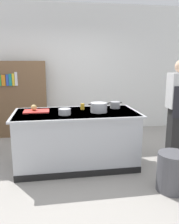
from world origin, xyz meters
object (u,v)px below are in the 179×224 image
(juice_cup, at_px, (82,107))
(person_chef, at_px, (178,107))
(onion, at_px, (34,108))
(sauce_pan, at_px, (115,105))
(stock_pot, at_px, (99,107))
(trash_bin, at_px, (173,172))
(mixing_bowl, at_px, (65,112))
(bookshelf, at_px, (22,99))

(juice_cup, distance_m, person_chef, 1.67)
(juice_cup, bearing_deg, onion, -176.92)
(sauce_pan, distance_m, juice_cup, 0.57)
(onion, bearing_deg, person_chef, -2.19)
(onion, bearing_deg, stock_pot, -11.10)
(onion, bearing_deg, juice_cup, 3.08)
(stock_pot, bearing_deg, juice_cup, 133.23)
(trash_bin, distance_m, person_chef, 1.37)
(juice_cup, bearing_deg, mixing_bowl, -133.16)
(onion, height_order, stock_pot, stock_pot)
(trash_bin, bearing_deg, mixing_bowl, 148.45)
(onion, xyz_separation_m, mixing_bowl, (0.47, -0.30, -0.02))
(stock_pot, distance_m, person_chef, 1.44)
(person_chef, bearing_deg, juice_cup, 74.01)
(mixing_bowl, bearing_deg, sauce_pan, 22.30)
(mixing_bowl, distance_m, juice_cup, 0.47)
(juice_cup, height_order, trash_bin, juice_cup)
(stock_pot, relative_size, person_chef, 0.19)
(onion, height_order, bookshelf, bookshelf)
(person_chef, bearing_deg, mixing_bowl, 84.57)
(stock_pot, bearing_deg, sauce_pan, 38.16)
(juice_cup, bearing_deg, person_chef, -4.70)
(juice_cup, xyz_separation_m, trash_bin, (1.04, -1.18, -0.69))
(sauce_pan, height_order, trash_bin, sauce_pan)
(trash_bin, distance_m, bookshelf, 3.61)
(onion, distance_m, person_chef, 2.45)
(stock_pot, height_order, mixing_bowl, stock_pot)
(stock_pot, bearing_deg, mixing_bowl, -170.01)
(onion, distance_m, mixing_bowl, 0.56)
(onion, height_order, trash_bin, onion)
(trash_bin, bearing_deg, juice_cup, 131.61)
(sauce_pan, bearing_deg, trash_bin, -68.39)
(sauce_pan, distance_m, person_chef, 1.10)
(bookshelf, bearing_deg, stock_pot, -53.05)
(stock_pot, xyz_separation_m, bookshelf, (-1.40, 1.86, -0.12))
(trash_bin, bearing_deg, person_chef, 59.40)
(sauce_pan, xyz_separation_m, mixing_bowl, (-0.89, -0.36, -0.01))
(trash_bin, xyz_separation_m, bookshelf, (-2.21, 2.79, 0.59))
(juice_cup, bearing_deg, bookshelf, 125.90)
(stock_pot, distance_m, trash_bin, 1.43)
(sauce_pan, relative_size, person_chef, 0.14)
(onion, height_order, juice_cup, onion)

